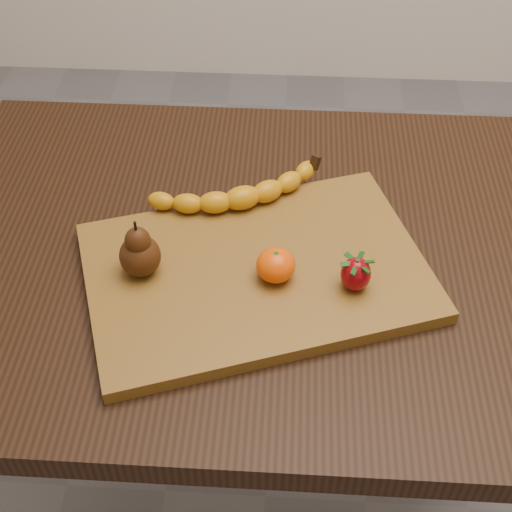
# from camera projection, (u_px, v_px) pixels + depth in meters

# --- Properties ---
(ground) EXTENTS (3.50, 3.50, 0.00)m
(ground) POSITION_uv_depth(u_px,v_px,m) (265.00, 496.00, 1.55)
(ground) COLOR slate
(ground) RESTS_ON ground
(table) EXTENTS (1.00, 0.70, 0.76)m
(table) POSITION_uv_depth(u_px,v_px,m) (269.00, 292.00, 1.08)
(table) COLOR black
(table) RESTS_ON ground
(cutting_board) EXTENTS (0.52, 0.43, 0.02)m
(cutting_board) POSITION_uv_depth(u_px,v_px,m) (256.00, 272.00, 0.97)
(cutting_board) COLOR brown
(cutting_board) RESTS_ON table
(banana) EXTENTS (0.23, 0.14, 0.04)m
(banana) POSITION_uv_depth(u_px,v_px,m) (242.00, 198.00, 1.03)
(banana) COLOR orange
(banana) RESTS_ON cutting_board
(pear) EXTENTS (0.06, 0.06, 0.09)m
(pear) POSITION_uv_depth(u_px,v_px,m) (139.00, 247.00, 0.92)
(pear) COLOR #401F0A
(pear) RESTS_ON cutting_board
(mandarin) EXTENTS (0.06, 0.06, 0.04)m
(mandarin) POSITION_uv_depth(u_px,v_px,m) (276.00, 265.00, 0.93)
(mandarin) COLOR #FF5002
(mandarin) RESTS_ON cutting_board
(strawberry) EXTENTS (0.05, 0.05, 0.05)m
(strawberry) POSITION_uv_depth(u_px,v_px,m) (356.00, 273.00, 0.92)
(strawberry) COLOR #8F030C
(strawberry) RESTS_ON cutting_board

